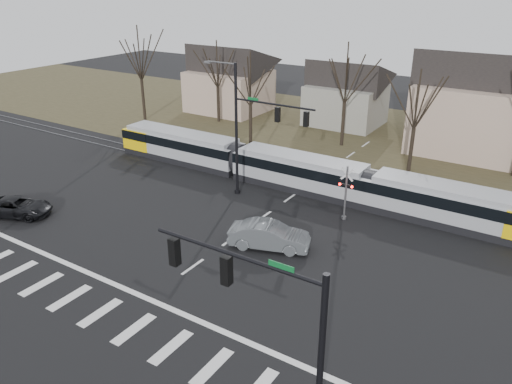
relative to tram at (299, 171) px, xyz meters
The scene contains 16 objects.
ground 16.08m from the tram, 88.74° to the right, with size 140.00×140.00×0.00m, color black.
grass_verge 16.08m from the tram, 88.74° to the left, with size 140.00×28.00×0.01m, color #38331E.
crosswalk 20.06m from the tram, 88.99° to the right, with size 27.00×2.60×0.01m.
stop_line 17.87m from the tram, 88.86° to the right, with size 28.00×0.35×0.01m, color silver.
lane_dashes 1.56m from the tram, ahead, with size 0.18×30.00×0.01m.
rail_pair 1.55m from the tram, 29.55° to the right, with size 90.00×1.52×0.06m.
tram is the anchor object (origin of this frame).
sedan 10.03m from the tram, 72.67° to the right, with size 5.42×3.35×1.69m, color #575B5F.
suv 21.25m from the tram, 133.82° to the right, with size 5.34×4.06×1.35m, color black.
signal_pole_near_right 24.63m from the tram, 64.56° to the right, with size 6.72×0.44×8.00m.
signal_pole_far 5.82m from the tram, 120.42° to the right, with size 9.28×0.44×10.20m.
rail_crossing_signal 6.25m from the tram, 30.92° to the right, with size 1.08×0.36×4.00m.
tree_row 10.84m from the tram, 76.76° to the left, with size 59.20×7.20×10.00m.
house_a 26.81m from the tram, 137.51° to the left, with size 9.72×8.64×8.60m.
house_b 20.68m from the tram, 103.08° to the left, with size 8.64×7.56×7.65m.
house_c 19.75m from the tram, 61.18° to the left, with size 10.80×8.64×10.10m.
Camera 1 is at (16.88, -17.41, 15.89)m, focal length 35.00 mm.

